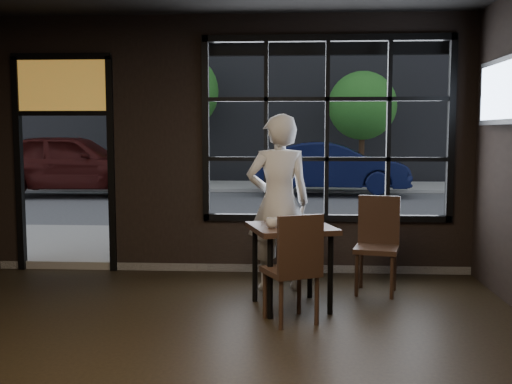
# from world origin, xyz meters

# --- Properties ---
(window_frame) EXTENTS (3.06, 0.12, 2.28)m
(window_frame) POSITION_xyz_m (1.20, 3.50, 1.80)
(window_frame) COLOR black
(window_frame) RESTS_ON ground
(stained_transom) EXTENTS (1.20, 0.06, 0.70)m
(stained_transom) POSITION_xyz_m (-2.10, 3.50, 2.35)
(stained_transom) COLOR orange
(stained_transom) RESTS_ON ground
(street_asphalt) EXTENTS (60.00, 41.00, 0.04)m
(street_asphalt) POSITION_xyz_m (0.00, 24.00, -0.02)
(street_asphalt) COLOR #545456
(street_asphalt) RESTS_ON ground
(building_across) EXTENTS (28.00, 12.00, 15.00)m
(building_across) POSITION_xyz_m (0.00, 23.00, 7.50)
(building_across) COLOR #5B5956
(building_across) RESTS_ON ground
(cafe_table) EXTENTS (0.97, 0.97, 0.84)m
(cafe_table) POSITION_xyz_m (0.77, 1.99, 0.42)
(cafe_table) COLOR #312016
(cafe_table) RESTS_ON floor
(chair_near) EXTENTS (0.60, 0.60, 1.03)m
(chair_near) POSITION_xyz_m (0.76, 1.54, 0.52)
(chair_near) COLOR #312016
(chair_near) RESTS_ON floor
(chair_window) EXTENTS (0.56, 0.56, 1.06)m
(chair_window) POSITION_xyz_m (1.70, 2.57, 0.53)
(chair_window) COLOR #312016
(chair_window) RESTS_ON floor
(man) EXTENTS (0.79, 0.59, 1.96)m
(man) POSITION_xyz_m (0.62, 2.69, 0.98)
(man) COLOR silver
(man) RESTS_ON floor
(hotdog) EXTENTS (0.21, 0.16, 0.06)m
(hotdog) POSITION_xyz_m (0.87, 2.17, 0.87)
(hotdog) COLOR tan
(hotdog) RESTS_ON cafe_table
(cup) EXTENTS (0.15, 0.15, 0.10)m
(cup) POSITION_xyz_m (0.58, 1.84, 0.89)
(cup) COLOR silver
(cup) RESTS_ON cafe_table
(tv) EXTENTS (0.13, 1.16, 0.68)m
(tv) POSITION_xyz_m (2.93, 2.46, 2.18)
(tv) COLOR black
(tv) RESTS_ON wall_right
(navy_car) EXTENTS (4.33, 1.85, 1.39)m
(navy_car) POSITION_xyz_m (1.92, 12.77, 0.79)
(navy_car) COLOR black
(navy_car) RESTS_ON street_asphalt
(maroon_car) EXTENTS (4.92, 2.17, 1.65)m
(maroon_car) POSITION_xyz_m (-5.24, 12.20, 0.92)
(maroon_car) COLOR #330C0A
(maroon_car) RESTS_ON street_asphalt
(tree_left) EXTENTS (2.53, 2.53, 4.31)m
(tree_left) POSITION_xyz_m (-2.81, 15.27, 3.04)
(tree_left) COLOR #332114
(tree_left) RESTS_ON street_asphalt
(tree_right) EXTENTS (2.15, 2.15, 3.66)m
(tree_right) POSITION_xyz_m (3.00, 15.15, 2.58)
(tree_right) COLOR #332114
(tree_right) RESTS_ON street_asphalt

